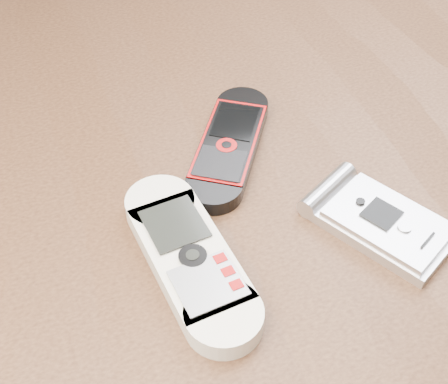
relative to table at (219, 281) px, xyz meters
The scene contains 4 objects.
table is the anchor object (origin of this frame).
nokia_white 0.13m from the table, 127.72° to the right, with size 0.05×0.16×0.02m, color silver.
nokia_black_red 0.13m from the table, 61.43° to the left, with size 0.05×0.15×0.01m, color black.
motorola_razr 0.17m from the table, 32.85° to the right, with size 0.06×0.11×0.02m, color #BCBCC1.
Camera 1 is at (-0.11, -0.31, 1.11)m, focal length 50.00 mm.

